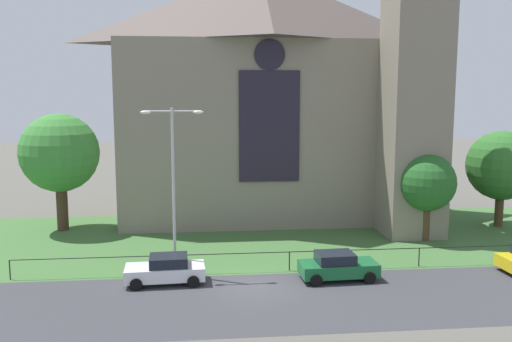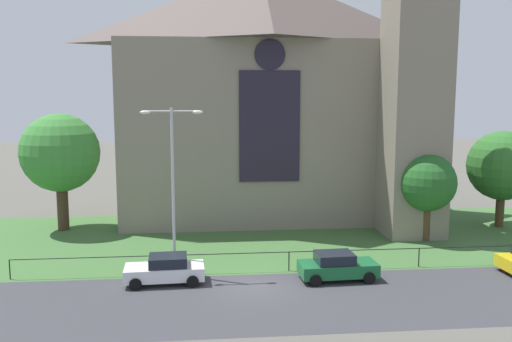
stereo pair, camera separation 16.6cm
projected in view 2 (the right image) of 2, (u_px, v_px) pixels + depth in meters
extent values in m
plane|color=#56544C|center=(240.00, 238.00, 38.74)|extent=(160.00, 160.00, 0.00)
cube|color=#38383D|center=(257.00, 301.00, 26.91)|extent=(120.00, 8.00, 0.01)
cube|color=#3D6633|center=(243.00, 245.00, 36.77)|extent=(120.00, 20.00, 0.01)
cube|color=gray|center=(261.00, 131.00, 45.73)|extent=(22.00, 12.00, 14.00)
pyramid|color=#594C47|center=(261.00, 7.00, 44.33)|extent=(22.00, 12.00, 6.00)
cube|color=black|center=(270.00, 127.00, 39.67)|extent=(4.40, 0.16, 8.00)
cylinder|color=black|center=(270.00, 55.00, 38.96)|extent=(2.20, 0.15, 2.20)
cube|color=gray|center=(415.00, 109.00, 38.53)|extent=(4.00, 4.00, 18.00)
cylinder|color=black|center=(289.00, 252.00, 31.41)|extent=(30.82, 0.05, 0.05)
cylinder|color=black|center=(10.00, 270.00, 30.00)|extent=(0.07, 0.07, 1.10)
cylinder|color=black|center=(153.00, 265.00, 30.74)|extent=(0.06, 0.07, 1.10)
cylinder|color=black|center=(289.00, 261.00, 31.49)|extent=(0.07, 0.07, 1.10)
cylinder|color=black|center=(419.00, 257.00, 32.23)|extent=(0.07, 0.07, 1.10)
cylinder|color=#423021|center=(63.00, 206.00, 40.76)|extent=(0.82, 0.82, 3.63)
sphere|color=#387F33|center=(60.00, 153.00, 40.20)|extent=(5.73, 5.73, 5.73)
cylinder|color=#4C3823|center=(426.00, 222.00, 37.87)|extent=(0.63, 0.63, 2.58)
sphere|color=#235B23|center=(427.00, 183.00, 37.48)|extent=(3.93, 3.93, 3.93)
cylinder|color=#4C3823|center=(500.00, 209.00, 41.80)|extent=(0.63, 0.63, 2.75)
sphere|color=#2D6B28|center=(503.00, 165.00, 41.34)|extent=(5.23, 5.23, 5.23)
cylinder|color=#B2B2B7|center=(173.00, 193.00, 30.19)|extent=(0.16, 0.16, 9.33)
cylinder|color=#B2B2B7|center=(158.00, 111.00, 29.49)|extent=(1.40, 0.10, 0.10)
cylinder|color=#B2B2B7|center=(185.00, 111.00, 29.63)|extent=(1.40, 0.10, 0.10)
ellipsoid|color=white|center=(145.00, 112.00, 29.43)|extent=(0.57, 0.26, 0.20)
ellipsoid|color=white|center=(198.00, 112.00, 29.70)|extent=(0.57, 0.26, 0.20)
cube|color=silver|center=(164.00, 272.00, 29.42)|extent=(4.28, 1.99, 0.70)
cube|color=black|center=(168.00, 261.00, 29.36)|extent=(2.07, 1.69, 0.55)
cylinder|color=black|center=(135.00, 284.00, 28.37)|extent=(0.65, 0.25, 0.64)
cylinder|color=black|center=(138.00, 273.00, 30.14)|extent=(0.65, 0.25, 0.64)
cylinder|color=black|center=(193.00, 282.00, 28.79)|extent=(0.65, 0.25, 0.64)
cylinder|color=black|center=(192.00, 271.00, 30.55)|extent=(0.65, 0.25, 0.64)
cube|color=#196033|center=(338.00, 269.00, 29.98)|extent=(4.28, 1.99, 0.70)
cube|color=black|center=(335.00, 258.00, 29.87)|extent=(2.07, 1.69, 0.55)
cylinder|color=black|center=(358.00, 267.00, 31.11)|extent=(0.65, 0.25, 0.64)
cylinder|color=black|center=(369.00, 278.00, 29.35)|extent=(0.65, 0.25, 0.64)
cylinder|color=black|center=(308.00, 270.00, 30.69)|extent=(0.65, 0.25, 0.64)
cylinder|color=black|center=(316.00, 281.00, 28.93)|extent=(0.65, 0.25, 0.64)
cylinder|color=black|center=(504.00, 263.00, 31.88)|extent=(0.65, 0.25, 0.64)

